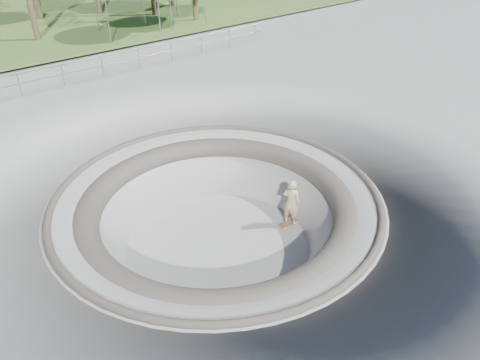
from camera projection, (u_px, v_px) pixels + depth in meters
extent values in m
plane|color=#A6A6A1|center=(216.00, 197.00, 14.51)|extent=(180.00, 180.00, 0.00)
torus|color=#A6A6A1|center=(218.00, 247.00, 15.57)|extent=(14.00, 14.00, 4.00)
cylinder|color=#A6A6A1|center=(218.00, 246.00, 15.55)|extent=(6.60, 6.60, 0.10)
torus|color=#514B40|center=(216.00, 198.00, 14.53)|extent=(10.24, 10.24, 0.24)
torus|color=#514B40|center=(217.00, 209.00, 14.75)|extent=(8.91, 8.91, 0.81)
cylinder|color=gray|center=(61.00, 65.00, 21.75)|extent=(25.00, 0.05, 0.05)
cylinder|color=gray|center=(63.00, 74.00, 21.99)|extent=(25.00, 0.05, 0.05)
cube|color=olive|center=(290.00, 223.00, 16.43)|extent=(0.86, 0.28, 0.02)
cylinder|color=#BCBBC1|center=(290.00, 223.00, 16.45)|extent=(0.04, 0.18, 0.04)
cylinder|color=#BCBBC1|center=(290.00, 223.00, 16.45)|extent=(0.04, 0.18, 0.04)
cylinder|color=beige|center=(290.00, 224.00, 16.45)|extent=(0.07, 0.03, 0.07)
cylinder|color=beige|center=(290.00, 224.00, 16.45)|extent=(0.07, 0.03, 0.07)
cylinder|color=beige|center=(290.00, 224.00, 16.45)|extent=(0.07, 0.03, 0.07)
cylinder|color=beige|center=(290.00, 224.00, 16.45)|extent=(0.07, 0.03, 0.07)
imported|color=tan|center=(291.00, 202.00, 15.96)|extent=(0.62, 0.74, 1.73)
cylinder|color=gray|center=(116.00, 22.00, 27.29)|extent=(0.06, 0.06, 2.46)
cylinder|color=gray|center=(162.00, 15.00, 28.97)|extent=(0.06, 0.06, 2.46)
cylinder|color=gray|center=(93.00, 13.00, 29.34)|extent=(0.06, 0.06, 2.46)
cylinder|color=gray|center=(137.00, 6.00, 31.02)|extent=(0.06, 0.06, 2.46)
cylinder|color=gray|center=(166.00, 12.00, 29.67)|extent=(0.06, 0.06, 2.42)
cylinder|color=gray|center=(206.00, 5.00, 31.33)|extent=(0.06, 0.06, 2.42)
cylinder|color=gray|center=(142.00, 4.00, 31.69)|extent=(0.06, 0.06, 2.42)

